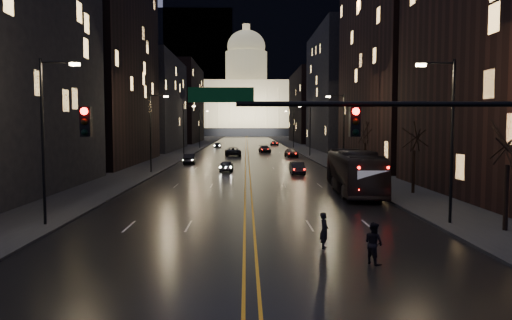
{
  "coord_description": "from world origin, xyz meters",
  "views": [
    {
      "loc": [
        -0.17,
        -16.77,
        5.5
      ],
      "look_at": [
        0.4,
        11.37,
        3.52
      ],
      "focal_mm": 35.0,
      "sensor_mm": 36.0,
      "label": 1
    }
  ],
  "objects": [
    {
      "name": "receding_car_d",
      "position": [
        7.44,
        115.71,
        0.63
      ],
      "size": [
        2.53,
        4.72,
        1.26
      ],
      "primitive_type": "imported",
      "rotation": [
        0.0,
        0.0,
        -0.1
      ],
      "color": "black",
      "rests_on": "ground"
    },
    {
      "name": "tree_right_far",
      "position": [
        13.0,
        38.0,
        4.53
      ],
      "size": [
        2.4,
        2.4,
        6.65
      ],
      "color": "black",
      "rests_on": "ground"
    },
    {
      "name": "streetlamp_left_dist",
      "position": [
        -10.81,
        100.0,
        5.08
      ],
      "size": [
        2.13,
        0.25,
        9.0
      ],
      "color": "black",
      "rests_on": "ground"
    },
    {
      "name": "oncoming_car_c",
      "position": [
        -2.5,
        71.15,
        0.8
      ],
      "size": [
        3.14,
        5.94,
        1.59
      ],
      "primitive_type": "imported",
      "rotation": [
        0.0,
        0.0,
        3.23
      ],
      "color": "black",
      "rests_on": "ground"
    },
    {
      "name": "center_line",
      "position": [
        0.0,
        130.0,
        0.03
      ],
      "size": [
        0.62,
        320.0,
        0.01
      ],
      "primitive_type": "cube",
      "color": "orange",
      "rests_on": "road"
    },
    {
      "name": "streetlamp_left_far",
      "position": [
        -10.81,
        70.0,
        5.08
      ],
      "size": [
        2.13,
        0.25,
        9.0
      ],
      "color": "black",
      "rests_on": "ground"
    },
    {
      "name": "sidewalk_right",
      "position": [
        14.0,
        130.0,
        0.08
      ],
      "size": [
        8.0,
        320.0,
        0.16
      ],
      "primitive_type": "cube",
      "color": "black",
      "rests_on": "ground"
    },
    {
      "name": "oncoming_car_a",
      "position": [
        -2.5,
        41.95,
        0.67
      ],
      "size": [
        1.63,
        3.94,
        1.33
      ],
      "primitive_type": "imported",
      "rotation": [
        0.0,
        0.0,
        3.13
      ],
      "color": "black",
      "rests_on": "ground"
    },
    {
      "name": "sidewalk_left",
      "position": [
        -14.0,
        130.0,
        0.08
      ],
      "size": [
        8.0,
        320.0,
        0.16
      ],
      "primitive_type": "cube",
      "color": "black",
      "rests_on": "ground"
    },
    {
      "name": "oncoming_car_d",
      "position": [
        -6.97,
        102.16,
        0.63
      ],
      "size": [
        1.99,
        4.45,
        1.27
      ],
      "primitive_type": "imported",
      "rotation": [
        0.0,
        0.0,
        3.19
      ],
      "color": "black",
      "rests_on": "ground"
    },
    {
      "name": "road",
      "position": [
        0.0,
        130.0,
        0.01
      ],
      "size": [
        20.0,
        320.0,
        0.02
      ],
      "primitive_type": "cube",
      "color": "black",
      "rests_on": "ground"
    },
    {
      "name": "pedestrian_a",
      "position": [
        3.3,
        5.0,
        0.82
      ],
      "size": [
        0.5,
        0.66,
        1.64
      ],
      "primitive_type": "imported",
      "rotation": [
        0.0,
        0.0,
        1.38
      ],
      "color": "black",
      "rests_on": "ground"
    },
    {
      "name": "streetlamp_right_dist",
      "position": [
        10.81,
        100.0,
        5.08
      ],
      "size": [
        2.13,
        0.25,
        9.0
      ],
      "color": "black",
      "rests_on": "ground"
    },
    {
      "name": "building_right_mid",
      "position": [
        21.0,
        92.0,
        13.0
      ],
      "size": [
        12.0,
        34.0,
        26.0
      ],
      "primitive_type": "cube",
      "color": "black",
      "rests_on": "ground"
    },
    {
      "name": "mountain_ridge",
      "position": [
        40.0,
        380.0,
        65.0
      ],
      "size": [
        520.0,
        60.0,
        130.0
      ],
      "primitive_type": "cube",
      "color": "black",
      "rests_on": "ground"
    },
    {
      "name": "tree_right_near",
      "position": [
        13.0,
        8.0,
        4.53
      ],
      "size": [
        2.4,
        2.4,
        6.65
      ],
      "color": "black",
      "rests_on": "ground"
    },
    {
      "name": "streetlamp_right_near",
      "position": [
        10.81,
        10.0,
        5.08
      ],
      "size": [
        2.13,
        0.25,
        9.0
      ],
      "color": "black",
      "rests_on": "ground"
    },
    {
      "name": "tree_right_mid",
      "position": [
        13.0,
        22.0,
        4.53
      ],
      "size": [
        2.4,
        2.4,
        6.65
      ],
      "color": "black",
      "rests_on": "ground"
    },
    {
      "name": "streetlamp_left_mid",
      "position": [
        -10.81,
        40.0,
        5.08
      ],
      "size": [
        2.13,
        0.25,
        9.0
      ],
      "color": "black",
      "rests_on": "ground"
    },
    {
      "name": "capitol",
      "position": [
        0.0,
        250.0,
        17.15
      ],
      "size": [
        90.0,
        50.0,
        58.5
      ],
      "color": "black",
      "rests_on": "ground"
    },
    {
      "name": "receding_car_b",
      "position": [
        7.54,
        67.84,
        0.79
      ],
      "size": [
        2.33,
        4.8,
        1.58
      ],
      "primitive_type": "imported",
      "rotation": [
        0.0,
        0.0,
        0.1
      ],
      "color": "black",
      "rests_on": "ground"
    },
    {
      "name": "oncoming_car_b",
      "position": [
        -8.14,
        53.48,
        0.74
      ],
      "size": [
        1.86,
        4.6,
        1.49
      ],
      "primitive_type": "imported",
      "rotation": [
        0.0,
        0.0,
        3.21
      ],
      "color": "black",
      "rests_on": "ground"
    },
    {
      "name": "building_left_dist",
      "position": [
        -21.0,
        140.0,
        12.0
      ],
      "size": [
        12.0,
        40.0,
        24.0
      ],
      "primitive_type": "cube",
      "color": "black",
      "rests_on": "ground"
    },
    {
      "name": "streetlamp_right_mid",
      "position": [
        10.81,
        40.0,
        5.08
      ],
      "size": [
        2.13,
        0.25,
        9.0
      ],
      "color": "black",
      "rests_on": "ground"
    },
    {
      "name": "bus",
      "position": [
        8.5,
        22.77,
        1.73
      ],
      "size": [
        3.48,
        12.57,
        3.47
      ],
      "primitive_type": "imported",
      "rotation": [
        0.0,
        0.0,
        -0.05
      ],
      "color": "black",
      "rests_on": "ground"
    },
    {
      "name": "building_right_dist",
      "position": [
        21.0,
        140.0,
        11.0
      ],
      "size": [
        12.0,
        40.0,
        22.0
      ],
      "primitive_type": "cube",
      "color": "black",
      "rests_on": "ground"
    },
    {
      "name": "pedestrian_b",
      "position": [
        4.87,
        2.51,
        0.84
      ],
      "size": [
        0.79,
        0.93,
        1.67
      ],
      "primitive_type": "imported",
      "rotation": [
        0.0,
        0.0,
        2.1
      ],
      "color": "black",
      "rests_on": "ground"
    },
    {
      "name": "building_right_tall",
      "position": [
        21.0,
        50.0,
        19.0
      ],
      "size": [
        12.0,
        30.0,
        38.0
      ],
      "primitive_type": "cube",
      "color": "black",
      "rests_on": "ground"
    },
    {
      "name": "streetlamp_left_near",
      "position": [
        -10.81,
        10.0,
        5.08
      ],
      "size": [
        2.13,
        0.25,
        9.0
      ],
      "color": "black",
      "rests_on": "ground"
    },
    {
      "name": "building_left_mid",
      "position": [
        -21.0,
        54.0,
        14.0
      ],
      "size": [
        12.0,
        30.0,
        28.0
      ],
      "primitive_type": "cube",
      "color": "black",
      "rests_on": "ground"
    },
    {
      "name": "streetlamp_right_far",
      "position": [
        10.81,
        70.0,
        5.08
      ],
      "size": [
        2.13,
        0.25,
        9.0
      ],
      "color": "black",
      "rests_on": "ground"
    },
    {
      "name": "receding_car_a",
      "position": [
        5.54,
        38.41,
        0.69
      ],
      "size": [
        1.48,
        4.21,
        1.39
      ],
      "primitive_type": "imported",
      "rotation": [
        0.0,
        0.0,
        -0.0
      ],
      "color": "black",
      "rests_on": "ground"
    },
    {
      "name": "receding_car_c",
      "position": [
        3.53,
        81.74,
        0.72
      ],
      "size": [
        2.57,
        5.17,
        1.44
      ],
      "primitive_type": "imported",
      "rotation": [
        0.0,
        0.0,
        0.11
      ],
      "color": "black",
      "rests_on": "ground"
    },
    {
      "name": "traffic_signal",
      "position": [
        5.91,
        -0.0,
        5.1
      ],
      "size": [
        17.29,
        0.45,
        7.0
      ],
      "color": "black",
      "rests_on": "ground"
    },
    {
      "name": "building_left_far",
      "position": [
        -21.0,
        92.0,
        10.0
      ],
      "size": [
        12.0,
        34.0,
        20.0
      ],
      "primitive_type": "cube",
      "color": "black",
      "rests_on": "ground"
    },
    {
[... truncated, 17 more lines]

